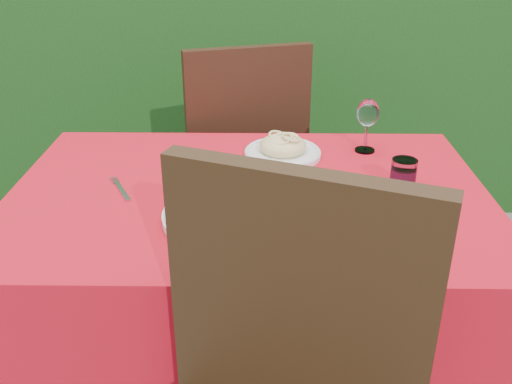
{
  "coord_description": "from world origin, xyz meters",
  "views": [
    {
      "loc": [
        0.04,
        -1.35,
        1.41
      ],
      "look_at": [
        0.02,
        -0.05,
        0.77
      ],
      "focal_mm": 40.0,
      "sensor_mm": 36.0,
      "label": 1
    }
  ],
  "objects_px": {
    "pizza_plate": "(233,208)",
    "water_glass": "(403,177)",
    "chair_far": "(241,152)",
    "pasta_plate": "(283,149)",
    "fork": "(122,191)",
    "wine_glass": "(368,115)"
  },
  "relations": [
    {
      "from": "pizza_plate",
      "to": "fork",
      "type": "xyz_separation_m",
      "value": [
        -0.3,
        0.14,
        -0.03
      ]
    },
    {
      "from": "chair_far",
      "to": "fork",
      "type": "xyz_separation_m",
      "value": [
        -0.28,
        -0.7,
        0.18
      ]
    },
    {
      "from": "chair_far",
      "to": "pasta_plate",
      "type": "height_order",
      "value": "chair_far"
    },
    {
      "from": "pizza_plate",
      "to": "water_glass",
      "type": "xyz_separation_m",
      "value": [
        0.44,
        0.16,
        0.01
      ]
    },
    {
      "from": "chair_far",
      "to": "wine_glass",
      "type": "bearing_deg",
      "value": 116.7
    },
    {
      "from": "chair_far",
      "to": "pizza_plate",
      "type": "xyz_separation_m",
      "value": [
        0.01,
        -0.84,
        0.2
      ]
    },
    {
      "from": "chair_far",
      "to": "wine_glass",
      "type": "height_order",
      "value": "chair_far"
    },
    {
      "from": "pizza_plate",
      "to": "wine_glass",
      "type": "relative_size",
      "value": 2.38
    },
    {
      "from": "chair_far",
      "to": "water_glass",
      "type": "xyz_separation_m",
      "value": [
        0.45,
        -0.68,
        0.21
      ]
    },
    {
      "from": "wine_glass",
      "to": "fork",
      "type": "bearing_deg",
      "value": -156.84
    },
    {
      "from": "chair_far",
      "to": "fork",
      "type": "height_order",
      "value": "chair_far"
    },
    {
      "from": "pizza_plate",
      "to": "water_glass",
      "type": "distance_m",
      "value": 0.46
    },
    {
      "from": "water_glass",
      "to": "chair_far",
      "type": "bearing_deg",
      "value": 123.35
    },
    {
      "from": "chair_far",
      "to": "wine_glass",
      "type": "relative_size",
      "value": 6.05
    },
    {
      "from": "pizza_plate",
      "to": "pasta_plate",
      "type": "relative_size",
      "value": 1.72
    },
    {
      "from": "fork",
      "to": "pasta_plate",
      "type": "bearing_deg",
      "value": 2.24
    },
    {
      "from": "chair_far",
      "to": "fork",
      "type": "relative_size",
      "value": 5.83
    },
    {
      "from": "pizza_plate",
      "to": "fork",
      "type": "height_order",
      "value": "pizza_plate"
    },
    {
      "from": "fork",
      "to": "water_glass",
      "type": "bearing_deg",
      "value": -26.33
    },
    {
      "from": "pasta_plate",
      "to": "wine_glass",
      "type": "relative_size",
      "value": 1.39
    },
    {
      "from": "pasta_plate",
      "to": "wine_glass",
      "type": "distance_m",
      "value": 0.27
    },
    {
      "from": "pasta_plate",
      "to": "water_glass",
      "type": "bearing_deg",
      "value": -36.68
    }
  ]
}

